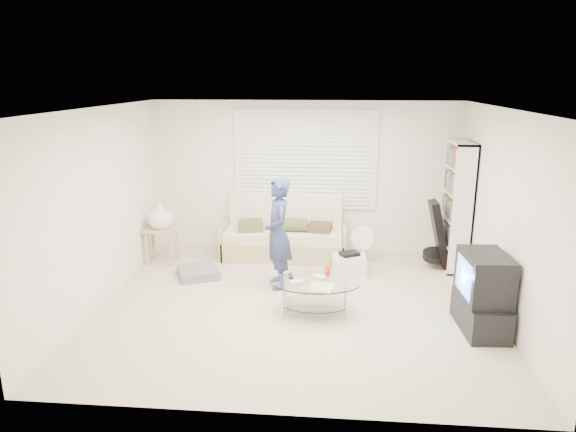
# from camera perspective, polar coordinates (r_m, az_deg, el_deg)

# --- Properties ---
(ground) EXTENTS (5.00, 5.00, 0.00)m
(ground) POSITION_cam_1_polar(r_m,az_deg,el_deg) (6.74, 0.78, -9.86)
(ground) COLOR tan
(ground) RESTS_ON ground
(room_shell) EXTENTS (5.02, 4.52, 2.51)m
(room_shell) POSITION_cam_1_polar(r_m,az_deg,el_deg) (6.70, 1.14, 4.65)
(room_shell) COLOR silver
(room_shell) RESTS_ON ground
(window_blinds) EXTENTS (2.32, 0.08, 1.62)m
(window_blinds) POSITION_cam_1_polar(r_m,az_deg,el_deg) (8.41, 1.94, 6.24)
(window_blinds) COLOR silver
(window_blinds) RESTS_ON ground
(futon_sofa) EXTENTS (2.01, 0.81, 0.98)m
(futon_sofa) POSITION_cam_1_polar(r_m,az_deg,el_deg) (8.39, -0.44, -2.39)
(futon_sofa) COLOR tan
(futon_sofa) RESTS_ON ground
(grey_floor_pillow) EXTENTS (0.74, 0.74, 0.13)m
(grey_floor_pillow) POSITION_cam_1_polar(r_m,az_deg,el_deg) (7.75, -9.93, -6.17)
(grey_floor_pillow) COLOR slate
(grey_floor_pillow) RESTS_ON ground
(side_table) EXTENTS (0.50, 0.40, 0.98)m
(side_table) POSITION_cam_1_polar(r_m,az_deg,el_deg) (8.26, -13.99, -0.20)
(side_table) COLOR tan
(side_table) RESTS_ON ground
(bookshelf) EXTENTS (0.31, 0.82, 1.95)m
(bookshelf) POSITION_cam_1_polar(r_m,az_deg,el_deg) (8.16, 18.18, 1.07)
(bookshelf) COLOR white
(bookshelf) RESTS_ON ground
(guitar_case) EXTENTS (0.41, 0.39, 1.03)m
(guitar_case) POSITION_cam_1_polar(r_m,az_deg,el_deg) (8.17, 16.35, -2.48)
(guitar_case) COLOR black
(guitar_case) RESTS_ON ground
(floor_fan) EXTENTS (0.38, 0.25, 0.62)m
(floor_fan) POSITION_cam_1_polar(r_m,az_deg,el_deg) (8.13, 8.21, -2.86)
(floor_fan) COLOR white
(floor_fan) RESTS_ON ground
(storage_bin) EXTENTS (0.51, 0.37, 0.34)m
(storage_bin) POSITION_cam_1_polar(r_m,az_deg,el_deg) (7.75, 6.80, -5.32)
(storage_bin) COLOR white
(storage_bin) RESTS_ON ground
(tv_unit) EXTENTS (0.52, 0.88, 0.93)m
(tv_unit) POSITION_cam_1_polar(r_m,az_deg,el_deg) (6.37, 20.80, -8.04)
(tv_unit) COLOR black
(tv_unit) RESTS_ON ground
(coffee_table) EXTENTS (1.14, 0.74, 0.54)m
(coffee_table) POSITION_cam_1_polar(r_m,az_deg,el_deg) (6.41, 2.98, -7.96)
(coffee_table) COLOR silver
(coffee_table) RESTS_ON ground
(standing_person) EXTENTS (0.51, 0.65, 1.56)m
(standing_person) POSITION_cam_1_polar(r_m,az_deg,el_deg) (7.05, -1.13, -1.95)
(standing_person) COLOR navy
(standing_person) RESTS_ON ground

